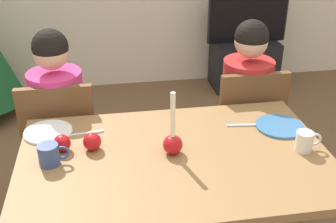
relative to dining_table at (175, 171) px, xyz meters
name	(u,v)px	position (x,y,z in m)	size (l,w,h in m)	color
dining_table	(175,171)	(0.00, 0.00, 0.00)	(1.40, 0.90, 0.75)	olive
chair_left	(62,141)	(-0.56, 0.61, -0.15)	(0.40, 0.40, 0.90)	brown
chair_right	(245,126)	(0.55, 0.61, -0.15)	(0.40, 0.40, 0.90)	brown
person_left_child	(61,130)	(-0.56, 0.64, -0.10)	(0.30, 0.30, 1.17)	#33384C
person_right_child	(244,115)	(0.55, 0.64, -0.10)	(0.30, 0.30, 1.17)	#33384C
tv_stand	(244,64)	(1.12, 2.30, -0.43)	(0.64, 0.40, 0.48)	black
tv	(248,19)	(1.12, 2.30, 0.04)	(0.79, 0.05, 0.46)	black
candle_centerpiece	(173,141)	(-0.01, 0.02, 0.15)	(0.09, 0.09, 0.30)	red
plate_left	(48,132)	(-0.58, 0.29, 0.09)	(0.24, 0.24, 0.01)	white
plate_right	(280,126)	(0.56, 0.17, 0.09)	(0.24, 0.24, 0.01)	teal
mug_left	(50,155)	(-0.55, 0.02, 0.13)	(0.13, 0.09, 0.10)	#33477F
mug_right	(305,141)	(0.59, -0.05, 0.13)	(0.12, 0.08, 0.09)	silver
fork_left	(85,133)	(-0.40, 0.26, 0.09)	(0.18, 0.01, 0.01)	silver
fork_right	(244,125)	(0.39, 0.21, 0.09)	(0.18, 0.01, 0.01)	silver
apple_near_candle	(62,143)	(-0.50, 0.12, 0.12)	(0.08, 0.08, 0.08)	red
apple_by_left_plate	(92,142)	(-0.36, 0.11, 0.13)	(0.08, 0.08, 0.08)	red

